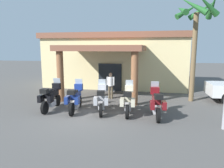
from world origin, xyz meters
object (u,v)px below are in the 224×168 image
(motel_building, at_px, (116,59))
(motorcycle_silver, at_px, (101,99))
(motorcycle_blue, at_px, (75,98))
(motorcycle_cream, at_px, (128,100))
(motorcycle_maroon, at_px, (156,103))
(palm_tree_near_portico, at_px, (196,21))
(pedestrian, at_px, (111,84))
(motorcycle_black, at_px, (51,97))

(motel_building, relative_size, motorcycle_silver, 5.53)
(motorcycle_blue, height_order, motorcycle_cream, same)
(motorcycle_blue, bearing_deg, motorcycle_silver, -92.13)
(motel_building, bearing_deg, motorcycle_silver, -84.45)
(motorcycle_cream, bearing_deg, motorcycle_silver, 86.94)
(motorcycle_maroon, bearing_deg, motorcycle_blue, 81.60)
(motorcycle_cream, bearing_deg, palm_tree_near_portico, -50.15)
(motel_building, distance_m, motorcycle_maroon, 9.12)
(motorcycle_cream, relative_size, motorcycle_maroon, 1.00)
(pedestrian, bearing_deg, motorcycle_blue, -18.25)
(motorcycle_silver, xyz_separation_m, motorcycle_cream, (1.38, -0.00, 0.00))
(motorcycle_blue, relative_size, motorcycle_cream, 1.00)
(motorcycle_black, relative_size, motorcycle_silver, 1.01)
(motorcycle_blue, bearing_deg, motel_building, -11.29)
(motel_building, distance_m, palm_tree_near_portico, 7.75)
(motorcycle_blue, distance_m, motorcycle_maroon, 4.14)
(motorcycle_cream, distance_m, pedestrian, 3.44)
(motorcycle_blue, bearing_deg, motorcycle_black, 83.08)
(motel_building, relative_size, motorcycle_black, 5.48)
(motorcycle_blue, bearing_deg, motorcycle_cream, -94.04)
(motorcycle_blue, xyz_separation_m, motorcycle_maroon, (4.14, -0.18, 0.00))
(motorcycle_black, bearing_deg, motel_building, -16.47)
(motorcycle_black, height_order, motorcycle_cream, same)
(pedestrian, bearing_deg, palm_tree_near_portico, 96.31)
(motorcycle_black, xyz_separation_m, pedestrian, (2.63, 3.14, 0.28))
(motel_building, height_order, motorcycle_maroon, motel_building)
(motorcycle_cream, xyz_separation_m, motorcycle_maroon, (1.38, -0.27, 0.00))
(pedestrian, xyz_separation_m, palm_tree_near_portico, (5.10, 0.26, 3.86))
(palm_tree_near_portico, bearing_deg, motel_building, 139.84)
(motorcycle_silver, height_order, motorcycle_cream, same)
(motorcycle_black, xyz_separation_m, motorcycle_blue, (1.38, -0.02, 0.00))
(motorcycle_black, xyz_separation_m, motorcycle_silver, (2.76, 0.07, 0.00))
(motorcycle_blue, xyz_separation_m, palm_tree_near_portico, (6.36, 3.43, 4.14))
(motel_building, bearing_deg, motorcycle_cream, -74.93)
(motorcycle_silver, xyz_separation_m, pedestrian, (-0.12, 3.08, 0.28))
(motel_building, xyz_separation_m, motorcycle_black, (-2.15, -8.12, -1.59))
(motorcycle_cream, bearing_deg, motorcycle_blue, 88.85)
(motel_building, distance_m, motorcycle_blue, 8.34)
(motorcycle_cream, relative_size, palm_tree_near_portico, 0.35)
(motorcycle_cream, xyz_separation_m, pedestrian, (-1.50, 3.08, 0.28))
(motel_building, height_order, motorcycle_blue, motel_building)
(motorcycle_blue, distance_m, palm_tree_near_portico, 8.33)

